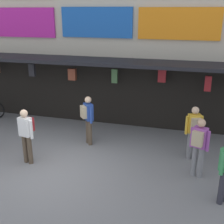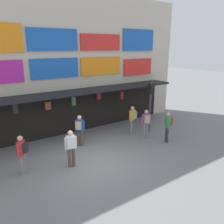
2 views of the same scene
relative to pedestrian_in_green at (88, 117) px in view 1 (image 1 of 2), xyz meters
name	(u,v)px [view 1 (image 1 of 2)]	position (x,y,z in m)	size (l,w,h in m)	color
ground_plane	(55,170)	(-0.32, -1.92, -0.98)	(80.00, 80.00, 0.00)	slate
shopfront	(102,20)	(-0.32, 2.65, 2.98)	(18.00, 2.60, 8.00)	beige
pedestrian_in_green	(88,117)	(0.00, 0.00, 0.00)	(0.47, 0.47, 1.68)	brown
pedestrian_in_black	(26,132)	(-1.28, -1.69, 0.00)	(0.52, 0.41, 1.68)	brown
pedestrian_in_yellow	(199,144)	(3.56, -1.17, 0.00)	(0.50, 0.45, 1.68)	gray
pedestrian_in_blue	(194,129)	(3.41, -0.16, 0.00)	(0.51, 0.44, 1.68)	gray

